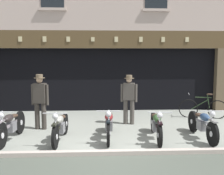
% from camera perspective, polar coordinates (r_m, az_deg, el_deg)
% --- Properties ---
extents(shop_facade, '(10.48, 4.42, 6.49)m').
position_cam_1_polar(shop_facade, '(13.08, -1.73, 4.20)').
color(shop_facade, black).
rests_on(shop_facade, ground).
extents(motorcycle_left, '(0.62, 2.01, 0.93)m').
position_cam_1_polar(motorcycle_left, '(7.94, -20.33, -7.36)').
color(motorcycle_left, black).
rests_on(motorcycle_left, ground).
extents(motorcycle_center_left, '(0.62, 1.93, 0.90)m').
position_cam_1_polar(motorcycle_center_left, '(7.57, -10.72, -7.89)').
color(motorcycle_center_left, black).
rests_on(motorcycle_center_left, ground).
extents(motorcycle_center, '(0.62, 2.02, 0.91)m').
position_cam_1_polar(motorcycle_center, '(7.67, -0.64, -7.51)').
color(motorcycle_center, black).
rests_on(motorcycle_center, ground).
extents(motorcycle_center_right, '(0.62, 2.02, 0.90)m').
position_cam_1_polar(motorcycle_center_right, '(7.70, 9.21, -7.61)').
color(motorcycle_center_right, black).
rests_on(motorcycle_center_right, ground).
extents(motorcycle_right, '(0.62, 1.98, 0.91)m').
position_cam_1_polar(motorcycle_right, '(8.04, 18.33, -7.18)').
color(motorcycle_right, black).
rests_on(motorcycle_right, ground).
extents(salesman_left, '(0.55, 0.34, 1.73)m').
position_cam_1_polar(salesman_left, '(8.80, -14.77, -2.33)').
color(salesman_left, '#38332D').
rests_on(salesman_left, ground).
extents(shopkeeper_center, '(0.55, 0.33, 1.66)m').
position_cam_1_polar(shopkeeper_center, '(9.18, 3.55, -2.02)').
color(shopkeeper_center, '#47423D').
rests_on(shopkeeper_center, ground).
extents(advert_board_near, '(0.75, 0.03, 0.96)m').
position_cam_1_polar(advert_board_near, '(11.78, 10.11, 3.57)').
color(advert_board_near, silver).
extents(leaning_bicycle, '(1.69, 0.60, 0.94)m').
position_cam_1_polar(leaning_bicycle, '(10.68, 18.44, -4.08)').
color(leaning_bicycle, black).
rests_on(leaning_bicycle, ground).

